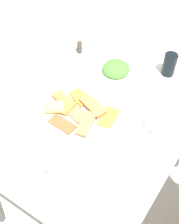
{
  "coord_description": "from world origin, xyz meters",
  "views": [
    {
      "loc": [
        0.81,
        0.51,
        1.89
      ],
      "look_at": [
        0.02,
        -0.02,
        0.77
      ],
      "focal_mm": 51.86,
      "sensor_mm": 36.0,
      "label": 1
    }
  ],
  "objects_px": {
    "spoon": "(15,144)",
    "pide_platter": "(80,114)",
    "drinking_glass": "(56,173)",
    "paper_napkin": "(13,143)",
    "condiment_caddy": "(81,49)",
    "dining_table": "(95,127)",
    "salad_plate_greens": "(116,70)",
    "fork": "(9,140)",
    "soda_can": "(169,65)",
    "salad_plate_rice": "(160,123)"
  },
  "relations": [
    {
      "from": "soda_can",
      "to": "paper_napkin",
      "type": "height_order",
      "value": "soda_can"
    },
    {
      "from": "drinking_glass",
      "to": "spoon",
      "type": "relative_size",
      "value": 0.57
    },
    {
      "from": "dining_table",
      "to": "spoon",
      "type": "height_order",
      "value": "spoon"
    },
    {
      "from": "salad_plate_rice",
      "to": "spoon",
      "type": "distance_m",
      "value": 0.64
    },
    {
      "from": "fork",
      "to": "salad_plate_rice",
      "type": "bearing_deg",
      "value": 109.19
    },
    {
      "from": "dining_table",
      "to": "salad_plate_rice",
      "type": "relative_size",
      "value": 5.43
    },
    {
      "from": "salad_plate_greens",
      "to": "paper_napkin",
      "type": "distance_m",
      "value": 0.65
    },
    {
      "from": "salad_plate_greens",
      "to": "spoon",
      "type": "distance_m",
      "value": 0.64
    },
    {
      "from": "salad_plate_greens",
      "to": "fork",
      "type": "height_order",
      "value": "salad_plate_greens"
    },
    {
      "from": "pide_platter",
      "to": "soda_can",
      "type": "relative_size",
      "value": 2.9
    },
    {
      "from": "salad_plate_greens",
      "to": "condiment_caddy",
      "type": "distance_m",
      "value": 0.25
    },
    {
      "from": "fork",
      "to": "condiment_caddy",
      "type": "bearing_deg",
      "value": 165.39
    },
    {
      "from": "dining_table",
      "to": "condiment_caddy",
      "type": "bearing_deg",
      "value": -137.15
    },
    {
      "from": "paper_napkin",
      "to": "condiment_caddy",
      "type": "relative_size",
      "value": 1.11
    },
    {
      "from": "soda_can",
      "to": "fork",
      "type": "relative_size",
      "value": 0.73
    },
    {
      "from": "pide_platter",
      "to": "spoon",
      "type": "distance_m",
      "value": 0.32
    },
    {
      "from": "dining_table",
      "to": "pide_platter",
      "type": "relative_size",
      "value": 2.96
    },
    {
      "from": "paper_napkin",
      "to": "spoon",
      "type": "xyz_separation_m",
      "value": [
        0.0,
        0.02,
        0.0
      ]
    },
    {
      "from": "dining_table",
      "to": "paper_napkin",
      "type": "bearing_deg",
      "value": -32.86
    },
    {
      "from": "soda_can",
      "to": "condiment_caddy",
      "type": "xyz_separation_m",
      "value": [
        0.11,
        -0.47,
        -0.04
      ]
    },
    {
      "from": "paper_napkin",
      "to": "drinking_glass",
      "type": "bearing_deg",
      "value": 83.19
    },
    {
      "from": "paper_napkin",
      "to": "fork",
      "type": "xyz_separation_m",
      "value": [
        0.0,
        -0.02,
        0.0
      ]
    },
    {
      "from": "salad_plate_rice",
      "to": "fork",
      "type": "bearing_deg",
      "value": -49.09
    },
    {
      "from": "salad_plate_rice",
      "to": "condiment_caddy",
      "type": "relative_size",
      "value": 1.82
    },
    {
      "from": "drinking_glass",
      "to": "condiment_caddy",
      "type": "distance_m",
      "value": 0.79
    },
    {
      "from": "dining_table",
      "to": "soda_can",
      "type": "xyz_separation_m",
      "value": [
        -0.45,
        0.16,
        0.15
      ]
    },
    {
      "from": "fork",
      "to": "paper_napkin",
      "type": "bearing_deg",
      "value": 68.28
    },
    {
      "from": "drinking_glass",
      "to": "soda_can",
      "type": "bearing_deg",
      "value": 172.82
    },
    {
      "from": "drinking_glass",
      "to": "paper_napkin",
      "type": "distance_m",
      "value": 0.27
    },
    {
      "from": "dining_table",
      "to": "pide_platter",
      "type": "distance_m",
      "value": 0.12
    },
    {
      "from": "salad_plate_greens",
      "to": "drinking_glass",
      "type": "bearing_deg",
      "value": 10.57
    },
    {
      "from": "pide_platter",
      "to": "spoon",
      "type": "height_order",
      "value": "pide_platter"
    },
    {
      "from": "fork",
      "to": "drinking_glass",
      "type": "bearing_deg",
      "value": 61.9
    },
    {
      "from": "spoon",
      "to": "pide_platter",
      "type": "bearing_deg",
      "value": 128.71
    },
    {
      "from": "dining_table",
      "to": "salad_plate_greens",
      "type": "height_order",
      "value": "salad_plate_greens"
    },
    {
      "from": "paper_napkin",
      "to": "condiment_caddy",
      "type": "bearing_deg",
      "value": -171.37
    },
    {
      "from": "fork",
      "to": "soda_can",
      "type": "bearing_deg",
      "value": 131.83
    },
    {
      "from": "paper_napkin",
      "to": "fork",
      "type": "distance_m",
      "value": 0.02
    },
    {
      "from": "dining_table",
      "to": "paper_napkin",
      "type": "relative_size",
      "value": 8.94
    },
    {
      "from": "paper_napkin",
      "to": "condiment_caddy",
      "type": "distance_m",
      "value": 0.68
    },
    {
      "from": "fork",
      "to": "spoon",
      "type": "distance_m",
      "value": 0.04
    },
    {
      "from": "soda_can",
      "to": "salad_plate_rice",
      "type": "bearing_deg",
      "value": 19.29
    },
    {
      "from": "salad_plate_greens",
      "to": "paper_napkin",
      "type": "bearing_deg",
      "value": -12.81
    },
    {
      "from": "dining_table",
      "to": "drinking_glass",
      "type": "relative_size",
      "value": 10.53
    },
    {
      "from": "dining_table",
      "to": "fork",
      "type": "distance_m",
      "value": 0.41
    },
    {
      "from": "pide_platter",
      "to": "fork",
      "type": "distance_m",
      "value": 0.34
    },
    {
      "from": "drinking_glass",
      "to": "condiment_caddy",
      "type": "xyz_separation_m",
      "value": [
        -0.7,
        -0.37,
        -0.03
      ]
    },
    {
      "from": "soda_can",
      "to": "paper_napkin",
      "type": "bearing_deg",
      "value": -25.38
    },
    {
      "from": "condiment_caddy",
      "to": "spoon",
      "type": "bearing_deg",
      "value": 10.13
    },
    {
      "from": "paper_napkin",
      "to": "condiment_caddy",
      "type": "height_order",
      "value": "condiment_caddy"
    }
  ]
}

